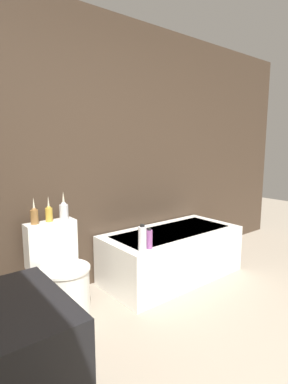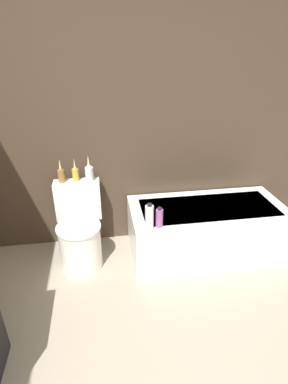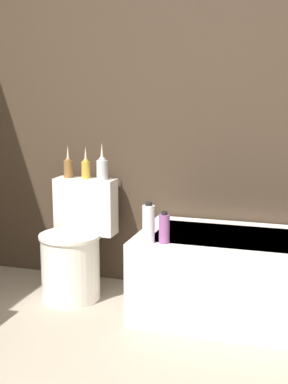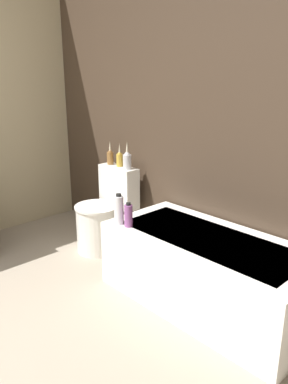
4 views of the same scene
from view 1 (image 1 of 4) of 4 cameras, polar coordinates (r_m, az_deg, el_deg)
The scene contains 8 objects.
wall_back_tiled at distance 2.85m, azimuth -12.42°, elevation 7.27°, with size 6.40×0.06×2.60m.
bathtub at distance 3.21m, azimuth 5.31°, elevation -11.57°, with size 1.45×0.71×0.49m.
toilet at distance 2.59m, azimuth -15.41°, elevation -15.63°, with size 0.41×0.53×0.74m.
vase_gold at distance 2.56m, azimuth -20.17°, elevation -4.15°, with size 0.06×0.06×0.22m.
vase_silver at distance 2.61m, azimuth -17.66°, elevation -3.82°, with size 0.06×0.06×0.21m.
vase_bronze at distance 2.64m, azimuth -15.03°, elevation -3.33°, with size 0.07×0.07×0.24m.
shampoo_bottle_tall at distance 2.52m, azimuth -0.32°, elevation -8.87°, with size 0.07×0.07×0.23m.
shampoo_bottle_short at distance 2.59m, azimuth 0.96°, elevation -8.94°, with size 0.06×0.06×0.18m.
Camera 1 is at (-1.26, -0.14, 1.38)m, focal length 28.00 mm.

